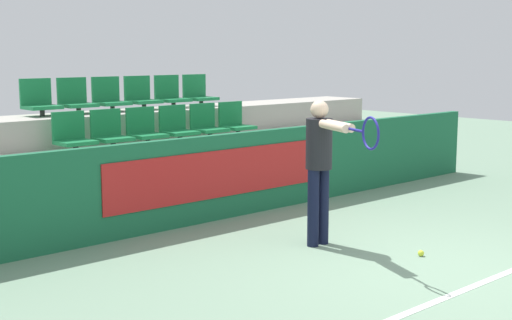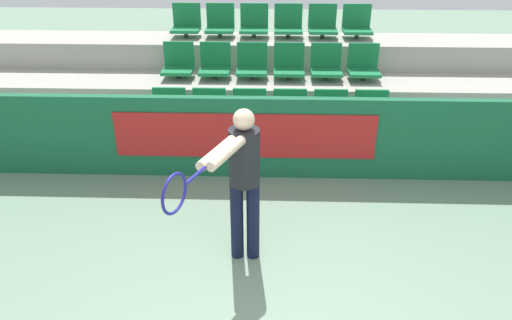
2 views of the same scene
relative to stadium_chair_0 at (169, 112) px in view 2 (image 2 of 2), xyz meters
name	(u,v)px [view 2 (image 2 of 2)]	position (x,y,z in m)	size (l,w,h in m)	color
barrier_wall	(268,138)	(1.42, -0.68, -0.07)	(10.47, 0.14, 1.10)	#19603D
bleacher_tier_front	(269,143)	(1.43, -0.12, -0.42)	(10.07, 0.95, 0.42)	#ADA89E
bleacher_tier_middle	(270,106)	(1.43, 0.82, -0.21)	(10.07, 0.95, 0.83)	#ADA89E
bleacher_tier_back	(270,75)	(1.43, 1.77, 0.00)	(10.07, 0.95, 1.25)	#ADA89E
stadium_chair_0	(169,112)	(0.00, 0.00, 0.00)	(0.47, 0.42, 0.53)	#333333
stadium_chair_1	(209,112)	(0.57, 0.00, 0.00)	(0.47, 0.42, 0.53)	#333333
stadium_chair_2	(249,113)	(1.14, 0.00, 0.00)	(0.47, 0.42, 0.53)	#333333
stadium_chair_3	(290,113)	(1.71, 0.00, 0.00)	(0.47, 0.42, 0.53)	#333333
stadium_chair_4	(330,114)	(2.28, 0.00, 0.00)	(0.47, 0.42, 0.53)	#333333
stadium_chair_5	(371,114)	(2.85, 0.00, 0.00)	(0.47, 0.42, 0.53)	#333333
stadium_chair_6	(178,64)	(0.00, 0.95, 0.42)	(0.47, 0.42, 0.53)	#333333
stadium_chair_7	(215,64)	(0.57, 0.95, 0.42)	(0.47, 0.42, 0.53)	#333333
stadium_chair_8	(252,64)	(1.14, 0.95, 0.42)	(0.47, 0.42, 0.53)	#333333
stadium_chair_9	(289,65)	(1.71, 0.95, 0.42)	(0.47, 0.42, 0.53)	#333333
stadium_chair_10	(326,65)	(2.28, 0.95, 0.42)	(0.47, 0.42, 0.53)	#333333
stadium_chair_11	(363,66)	(2.85, 0.95, 0.42)	(0.47, 0.42, 0.53)	#333333
stadium_chair_12	(186,23)	(0.00, 1.89, 0.83)	(0.47, 0.42, 0.53)	#333333
stadium_chair_13	(220,24)	(0.57, 1.89, 0.83)	(0.47, 0.42, 0.53)	#333333
stadium_chair_14	(254,24)	(1.14, 1.89, 0.83)	(0.47, 0.42, 0.53)	#333333
stadium_chair_15	(288,24)	(1.71, 1.89, 0.83)	(0.47, 0.42, 0.53)	#333333
stadium_chair_16	(323,24)	(2.28, 1.89, 0.83)	(0.47, 0.42, 0.53)	#333333
stadium_chair_17	(357,25)	(2.85, 1.89, 0.83)	(0.47, 0.42, 0.53)	#333333
tennis_player	(241,175)	(1.18, -2.47, 0.36)	(0.67, 1.37, 1.62)	black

